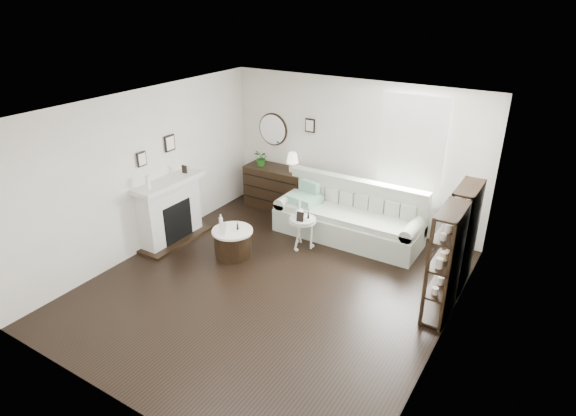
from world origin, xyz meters
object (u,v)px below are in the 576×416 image
Objects in this scene: sofa at (349,220)px; pedestal_table at (303,221)px; drum_table at (233,242)px; dresser at (277,188)px.

pedestal_table is (-0.51, -0.80, 0.18)m from sofa.
dresser is at bearing 102.24° from drum_table.
sofa is at bearing 57.43° from pedestal_table.
drum_table is (0.44, -2.03, -0.19)m from dresser.
pedestal_table is (0.86, 0.84, 0.27)m from drum_table.
pedestal_table is (1.30, -1.19, 0.08)m from dresser.
drum_table is at bearing -135.64° from pedestal_table.
dresser is (-1.81, 0.39, 0.09)m from sofa.
drum_table is at bearing -77.76° from dresser.
sofa reaches higher than dresser.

